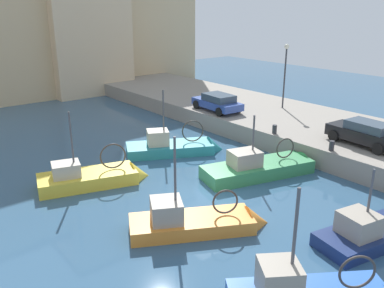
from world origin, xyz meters
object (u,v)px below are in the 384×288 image
(fishing_boat_navy, at_px, (383,234))
(fishing_boat_orange, at_px, (200,227))
(parked_car_black, at_px, (365,133))
(quay_streetlamp, at_px, (285,65))
(mooring_bollard_mid, at_px, (275,129))
(fishing_boat_green, at_px, (263,172))
(fishing_boat_yellow, at_px, (96,182))
(mooring_bollard_south, at_px, (332,146))
(fishing_boat_teal, at_px, (176,151))
(parked_car_blue, at_px, (217,102))

(fishing_boat_navy, distance_m, fishing_boat_orange, 7.32)
(parked_car_black, relative_size, quay_streetlamp, 0.88)
(mooring_bollard_mid, bearing_deg, fishing_boat_green, -147.88)
(fishing_boat_yellow, relative_size, fishing_boat_navy, 0.94)
(fishing_boat_green, distance_m, mooring_bollard_mid, 4.07)
(fishing_boat_green, relative_size, mooring_bollard_south, 13.00)
(fishing_boat_green, bearing_deg, fishing_boat_teal, 105.70)
(fishing_boat_teal, height_order, fishing_boat_green, fishing_boat_teal)
(parked_car_blue, xyz_separation_m, mooring_bollard_south, (-1.08, -10.41, -0.40))
(parked_car_blue, xyz_separation_m, mooring_bollard_mid, (-1.08, -6.41, -0.40))
(parked_car_black, relative_size, mooring_bollard_mid, 7.69)
(fishing_boat_navy, bearing_deg, fishing_boat_yellow, 119.14)
(fishing_boat_navy, bearing_deg, mooring_bollard_south, 50.78)
(fishing_boat_teal, distance_m, fishing_boat_navy, 12.95)
(fishing_boat_navy, height_order, mooring_bollard_south, fishing_boat_navy)
(fishing_boat_navy, relative_size, fishing_boat_green, 0.89)
(fishing_boat_green, distance_m, mooring_bollard_south, 4.03)
(fishing_boat_yellow, bearing_deg, fishing_boat_green, -31.15)
(fishing_boat_yellow, bearing_deg, fishing_boat_navy, -60.86)
(parked_car_blue, bearing_deg, fishing_boat_teal, -155.31)
(mooring_bollard_south, xyz_separation_m, quay_streetlamp, (5.65, 7.95, 2.98))
(fishing_boat_green, bearing_deg, fishing_boat_orange, -160.94)
(fishing_boat_orange, bearing_deg, fishing_boat_green, 19.06)
(mooring_bollard_south, height_order, mooring_bollard_mid, same)
(fishing_boat_teal, height_order, fishing_boat_navy, fishing_boat_teal)
(fishing_boat_yellow, distance_m, mooring_bollard_mid, 11.28)
(fishing_boat_yellow, height_order, mooring_bollard_mid, fishing_boat_yellow)
(parked_car_black, distance_m, quay_streetlamp, 9.58)
(fishing_boat_green, xyz_separation_m, mooring_bollard_south, (3.25, -1.96, 1.36))
(parked_car_black, height_order, mooring_bollard_mid, parked_car_black)
(fishing_boat_green, relative_size, parked_car_black, 1.69)
(fishing_boat_green, distance_m, parked_car_black, 6.33)
(parked_car_black, bearing_deg, fishing_boat_orange, 178.07)
(fishing_boat_teal, xyz_separation_m, quay_streetlamp, (10.50, 0.26, 4.34))
(parked_car_blue, bearing_deg, mooring_bollard_south, -95.94)
(fishing_boat_navy, relative_size, mooring_bollard_mid, 11.53)
(fishing_boat_orange, bearing_deg, parked_car_black, -1.93)
(fishing_boat_green, xyz_separation_m, parked_car_black, (5.48, -2.60, 1.80))
(parked_car_black, bearing_deg, fishing_boat_teal, 130.45)
(fishing_boat_navy, distance_m, parked_car_black, 8.20)
(fishing_boat_green, relative_size, parked_car_blue, 1.68)
(fishing_boat_orange, height_order, mooring_bollard_mid, fishing_boat_orange)
(mooring_bollard_mid, bearing_deg, fishing_boat_orange, -156.21)
(mooring_bollard_mid, bearing_deg, fishing_boat_teal, 142.82)
(fishing_boat_yellow, height_order, fishing_boat_navy, fishing_boat_yellow)
(quay_streetlamp, bearing_deg, mooring_bollard_mid, -145.07)
(fishing_boat_green, xyz_separation_m, mooring_bollard_mid, (3.25, 2.04, 1.36))
(fishing_boat_green, bearing_deg, parked_car_blue, 62.87)
(fishing_boat_navy, distance_m, mooring_bollard_south, 6.92)
(parked_car_black, distance_m, mooring_bollard_mid, 5.17)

